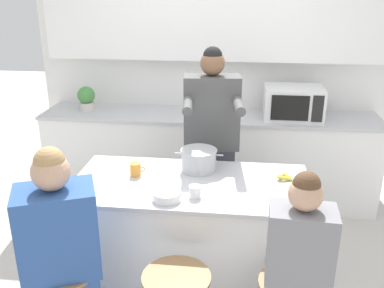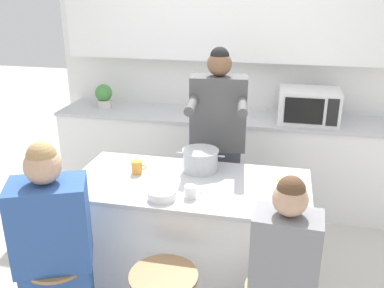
{
  "view_description": "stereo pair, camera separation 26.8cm",
  "coord_description": "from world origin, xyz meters",
  "views": [
    {
      "loc": [
        0.32,
        -2.62,
        2.19
      ],
      "look_at": [
        0.0,
        0.08,
        1.16
      ],
      "focal_mm": 40.0,
      "sensor_mm": 36.0,
      "label": 1
    },
    {
      "loc": [
        0.58,
        -2.57,
        2.19
      ],
      "look_at": [
        0.0,
        0.08,
        1.16
      ],
      "focal_mm": 40.0,
      "sensor_mm": 36.0,
      "label": 2
    }
  ],
  "objects": [
    {
      "name": "fruit_bowl",
      "position": [
        -0.12,
        -0.27,
        0.94
      ],
      "size": [
        0.18,
        0.18,
        0.06
      ],
      "color": "white",
      "rests_on": "kitchen_island"
    },
    {
      "name": "person_wrapped_blanket",
      "position": [
        -0.65,
        -0.7,
        0.67
      ],
      "size": [
        0.5,
        0.43,
        1.41
      ],
      "rotation": [
        0.0,
        0.0,
        0.4
      ],
      "color": "#2D5193",
      "rests_on": "ground_plane"
    },
    {
      "name": "coffee_cup_near",
      "position": [
        -0.4,
        0.06,
        0.96
      ],
      "size": [
        0.11,
        0.08,
        0.09
      ],
      "color": "orange",
      "rests_on": "kitchen_island"
    },
    {
      "name": "microwave",
      "position": [
        0.82,
        1.49,
        1.1
      ],
      "size": [
        0.56,
        0.39,
        0.31
      ],
      "color": "white",
      "rests_on": "back_counter"
    },
    {
      "name": "potted_plant",
      "position": [
        -1.27,
        1.52,
        1.07
      ],
      "size": [
        0.18,
        0.18,
        0.25
      ],
      "color": "beige",
      "rests_on": "back_counter"
    },
    {
      "name": "banana_bunch",
      "position": [
        0.64,
        0.12,
        0.93
      ],
      "size": [
        0.14,
        0.1,
        0.04
      ],
      "color": "yellow",
      "rests_on": "kitchen_island"
    },
    {
      "name": "coffee_cup_far",
      "position": [
        0.05,
        -0.21,
        0.95
      ],
      "size": [
        0.11,
        0.08,
        0.08
      ],
      "color": "white",
      "rests_on": "kitchen_island"
    },
    {
      "name": "person_cooking",
      "position": [
        0.09,
        0.62,
        0.86
      ],
      "size": [
        0.49,
        0.59,
        1.74
      ],
      "rotation": [
        0.0,
        0.0,
        0.11
      ],
      "color": "#383842",
      "rests_on": "ground_plane"
    },
    {
      "name": "juice_carton",
      "position": [
        0.71,
        -0.3,
        1.01
      ],
      "size": [
        0.07,
        0.07,
        0.21
      ],
      "color": "#38844C",
      "rests_on": "kitchen_island"
    },
    {
      "name": "back_counter",
      "position": [
        0.0,
        1.52,
        0.47
      ],
      "size": [
        3.4,
        0.6,
        0.94
      ],
      "color": "white",
      "rests_on": "ground_plane"
    },
    {
      "name": "kitchen_island",
      "position": [
        0.0,
        0.0,
        0.46
      ],
      "size": [
        1.63,
        0.8,
        0.91
      ],
      "color": "black",
      "rests_on": "ground_plane"
    },
    {
      "name": "cooking_pot",
      "position": [
        0.03,
        0.21,
        0.99
      ],
      "size": [
        0.35,
        0.26,
        0.16
      ],
      "color": "#B7BABC",
      "rests_on": "kitchen_island"
    },
    {
      "name": "wall_back",
      "position": [
        0.0,
        1.8,
        1.54
      ],
      "size": [
        3.66,
        0.22,
        2.7
      ],
      "color": "silver",
      "rests_on": "ground_plane"
    }
  ]
}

